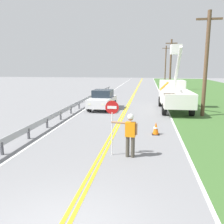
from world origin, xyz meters
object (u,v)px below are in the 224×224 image
stop_sign_paddle (112,116)px  utility_pole_near (206,63)px  traffic_cone_lead (156,129)px  oncoming_sedan_nearest (102,100)px  utility_bucket_truck (174,94)px  utility_pole_mid (171,64)px  utility_pole_far (166,64)px  flagger_worker (130,133)px

stop_sign_paddle → utility_pole_near: size_ratio=0.31×
utility_pole_near → traffic_cone_lead: 7.71m
utility_pole_near → oncoming_sedan_nearest: bearing=168.0°
stop_sign_paddle → utility_bucket_truck: utility_bucket_truck is taller
stop_sign_paddle → utility_pole_mid: bearing=80.6°
utility_pole_mid → oncoming_sedan_nearest: bearing=-111.7°
oncoming_sedan_nearest → utility_pole_far: (7.98, 38.33, 3.68)m
traffic_cone_lead → utility_pole_mid: bearing=83.5°
stop_sign_paddle → utility_bucket_truck: 12.09m
utility_pole_near → traffic_cone_lead: utility_pole_near is taller
oncoming_sedan_nearest → utility_pole_far: 39.33m
flagger_worker → traffic_cone_lead: flagger_worker is taller
stop_sign_paddle → flagger_worker: bearing=-7.7°
traffic_cone_lead → utility_pole_near: bearing=57.1°
oncoming_sedan_nearest → utility_bucket_truck: bearing=6.1°
utility_bucket_truck → utility_pole_near: utility_pole_near is taller
utility_pole_mid → utility_pole_far: 19.78m
utility_bucket_truck → utility_pole_far: bearing=87.3°
utility_bucket_truck → utility_pole_mid: (1.17, 17.90, 2.72)m
utility_bucket_truck → utility_pole_near: bearing=-51.6°
flagger_worker → utility_pole_mid: (4.13, 29.50, 3.10)m
oncoming_sedan_nearest → utility_pole_far: bearing=78.2°
utility_bucket_truck → flagger_worker: bearing=-104.3°
utility_bucket_truck → utility_pole_mid: utility_pole_mid is taller
oncoming_sedan_nearest → utility_pole_far: size_ratio=0.48×
utility_pole_far → utility_bucket_truck: bearing=-92.7°
traffic_cone_lead → utility_bucket_truck: bearing=77.5°
stop_sign_paddle → traffic_cone_lead: (1.93, 3.42, -1.37)m
flagger_worker → stop_sign_paddle: 1.02m
utility_bucket_truck → oncoming_sedan_nearest: size_ratio=1.64×
oncoming_sedan_nearest → utility_pole_mid: bearing=68.3°
flagger_worker → utility_bucket_truck: size_ratio=0.27×
utility_pole_mid → traffic_cone_lead: bearing=-96.5°
flagger_worker → utility_pole_far: bearing=84.5°
flagger_worker → stop_sign_paddle: (-0.76, 0.10, 0.66)m
utility_bucket_truck → utility_pole_far: size_ratio=0.79×
utility_pole_mid → traffic_cone_lead: utility_pole_mid is taller
utility_bucket_truck → traffic_cone_lead: size_ratio=9.78×
utility_pole_far → traffic_cone_lead: size_ratio=12.37×
utility_pole_near → stop_sign_paddle: bearing=-121.6°
oncoming_sedan_nearest → utility_pole_near: bearing=-12.0°
flagger_worker → utility_pole_near: (4.85, 9.21, 2.95)m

